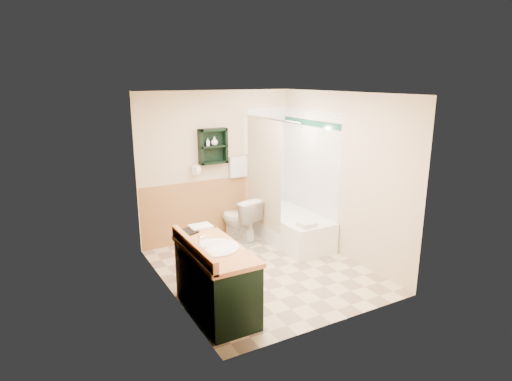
{
  "coord_description": "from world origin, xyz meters",
  "views": [
    {
      "loc": [
        -2.72,
        -4.7,
        2.59
      ],
      "look_at": [
        -0.0,
        0.2,
        1.1
      ],
      "focal_mm": 30.0,
      "sensor_mm": 36.0,
      "label": 1
    }
  ],
  "objects_px": {
    "hair_dryer": "(195,170)",
    "soap_bottle_a": "(208,144)",
    "vanity": "(216,281)",
    "wall_shelf": "(213,146)",
    "bathtub": "(291,228)",
    "toilet": "(239,220)",
    "soap_bottle_b": "(214,142)",
    "vanity_book": "(182,225)"
  },
  "relations": [
    {
      "from": "vanity",
      "to": "bathtub",
      "type": "height_order",
      "value": "vanity"
    },
    {
      "from": "vanity_book",
      "to": "soap_bottle_a",
      "type": "xyz_separation_m",
      "value": [
        0.97,
        1.48,
        0.7
      ]
    },
    {
      "from": "wall_shelf",
      "to": "hair_dryer",
      "type": "bearing_deg",
      "value": 175.24
    },
    {
      "from": "wall_shelf",
      "to": "soap_bottle_a",
      "type": "relative_size",
      "value": 4.76
    },
    {
      "from": "hair_dryer",
      "to": "soap_bottle_b",
      "type": "relative_size",
      "value": 1.81
    },
    {
      "from": "bathtub",
      "to": "soap_bottle_a",
      "type": "distance_m",
      "value": 1.89
    },
    {
      "from": "soap_bottle_a",
      "to": "soap_bottle_b",
      "type": "distance_m",
      "value": 0.11
    },
    {
      "from": "soap_bottle_b",
      "to": "vanity_book",
      "type": "bearing_deg",
      "value": -126.14
    },
    {
      "from": "vanity_book",
      "to": "soap_bottle_b",
      "type": "relative_size",
      "value": 1.71
    },
    {
      "from": "soap_bottle_b",
      "to": "soap_bottle_a",
      "type": "bearing_deg",
      "value": 180.0
    },
    {
      "from": "vanity",
      "to": "toilet",
      "type": "relative_size",
      "value": 1.64
    },
    {
      "from": "toilet",
      "to": "soap_bottle_b",
      "type": "xyz_separation_m",
      "value": [
        -0.3,
        0.24,
        1.25
      ]
    },
    {
      "from": "toilet",
      "to": "soap_bottle_b",
      "type": "height_order",
      "value": "soap_bottle_b"
    },
    {
      "from": "vanity_book",
      "to": "bathtub",
      "type": "bearing_deg",
      "value": 3.56
    },
    {
      "from": "toilet",
      "to": "soap_bottle_b",
      "type": "bearing_deg",
      "value": -50.98
    },
    {
      "from": "bathtub",
      "to": "toilet",
      "type": "distance_m",
      "value": 0.85
    },
    {
      "from": "hair_dryer",
      "to": "soap_bottle_a",
      "type": "height_order",
      "value": "soap_bottle_a"
    },
    {
      "from": "vanity",
      "to": "soap_bottle_b",
      "type": "height_order",
      "value": "soap_bottle_b"
    },
    {
      "from": "bathtub",
      "to": "toilet",
      "type": "relative_size",
      "value": 2.02
    },
    {
      "from": "wall_shelf",
      "to": "soap_bottle_a",
      "type": "height_order",
      "value": "wall_shelf"
    },
    {
      "from": "hair_dryer",
      "to": "soap_bottle_a",
      "type": "xyz_separation_m",
      "value": [
        0.21,
        -0.03,
        0.39
      ]
    },
    {
      "from": "bathtub",
      "to": "soap_bottle_b",
      "type": "bearing_deg",
      "value": 145.43
    },
    {
      "from": "vanity",
      "to": "hair_dryer",
      "type": "bearing_deg",
      "value": 74.17
    },
    {
      "from": "wall_shelf",
      "to": "bathtub",
      "type": "xyz_separation_m",
      "value": [
        1.03,
        -0.7,
        -1.31
      ]
    },
    {
      "from": "vanity",
      "to": "vanity_book",
      "type": "bearing_deg",
      "value": 105.63
    },
    {
      "from": "hair_dryer",
      "to": "soap_bottle_b",
      "type": "bearing_deg",
      "value": -5.35
    },
    {
      "from": "wall_shelf",
      "to": "bathtub",
      "type": "bearing_deg",
      "value": -34.22
    },
    {
      "from": "soap_bottle_a",
      "to": "soap_bottle_b",
      "type": "relative_size",
      "value": 0.87
    },
    {
      "from": "wall_shelf",
      "to": "soap_bottle_a",
      "type": "bearing_deg",
      "value": -176.73
    },
    {
      "from": "toilet",
      "to": "hair_dryer",
      "type": "bearing_deg",
      "value": -35.7
    },
    {
      "from": "wall_shelf",
      "to": "hair_dryer",
      "type": "distance_m",
      "value": 0.46
    },
    {
      "from": "hair_dryer",
      "to": "soap_bottle_b",
      "type": "height_order",
      "value": "soap_bottle_b"
    },
    {
      "from": "vanity",
      "to": "bathtub",
      "type": "xyz_separation_m",
      "value": [
        1.92,
        1.38,
        -0.15
      ]
    },
    {
      "from": "vanity",
      "to": "soap_bottle_a",
      "type": "bearing_deg",
      "value": 68.68
    },
    {
      "from": "soap_bottle_b",
      "to": "toilet",
      "type": "bearing_deg",
      "value": -38.91
    },
    {
      "from": "hair_dryer",
      "to": "soap_bottle_a",
      "type": "distance_m",
      "value": 0.45
    },
    {
      "from": "wall_shelf",
      "to": "toilet",
      "type": "xyz_separation_m",
      "value": [
        0.32,
        -0.25,
        -1.19
      ]
    },
    {
      "from": "vanity",
      "to": "soap_bottle_b",
      "type": "relative_size",
      "value": 9.19
    },
    {
      "from": "wall_shelf",
      "to": "soap_bottle_a",
      "type": "distance_m",
      "value": 0.1
    },
    {
      "from": "toilet",
      "to": "bathtub",
      "type": "bearing_deg",
      "value": 135.35
    },
    {
      "from": "soap_bottle_a",
      "to": "vanity",
      "type": "bearing_deg",
      "value": -111.32
    },
    {
      "from": "vanity",
      "to": "bathtub",
      "type": "relative_size",
      "value": 0.81
    }
  ]
}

